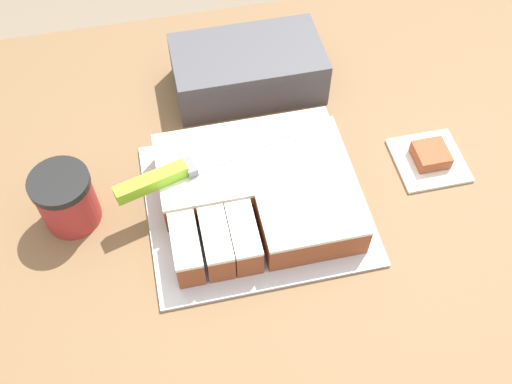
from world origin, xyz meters
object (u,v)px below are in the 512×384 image
at_px(knife, 173,174).
at_px(coffee_cup, 66,199).
at_px(cake_board, 256,204).
at_px(brownie, 431,155).
at_px(cake, 257,190).
at_px(storage_box, 248,69).

relative_size(knife, coffee_cup, 2.89).
relative_size(cake_board, brownie, 6.36).
bearing_deg(brownie, cake_board, -175.50).
bearing_deg(knife, cake, -30.44).
distance_m(knife, coffee_cup, 0.17).
height_order(cake, storage_box, storage_box).
bearing_deg(coffee_cup, cake_board, -7.68).
distance_m(cake_board, coffee_cup, 0.30).
distance_m(coffee_cup, brownie, 0.60).
bearing_deg(storage_box, brownie, -42.08).
relative_size(cake_board, knife, 1.20).
distance_m(knife, brownie, 0.43).
bearing_deg(knife, storage_box, 38.16).
height_order(brownie, storage_box, storage_box).
height_order(cake_board, brownie, brownie).
relative_size(cake_board, coffee_cup, 3.47).
bearing_deg(brownie, storage_box, 137.92).
xyz_separation_m(cake, brownie, (0.30, 0.02, -0.02)).
relative_size(coffee_cup, storage_box, 0.38).
bearing_deg(cake, storage_box, 81.48).
distance_m(cake_board, storage_box, 0.27).
bearing_deg(coffee_cup, brownie, -1.43).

